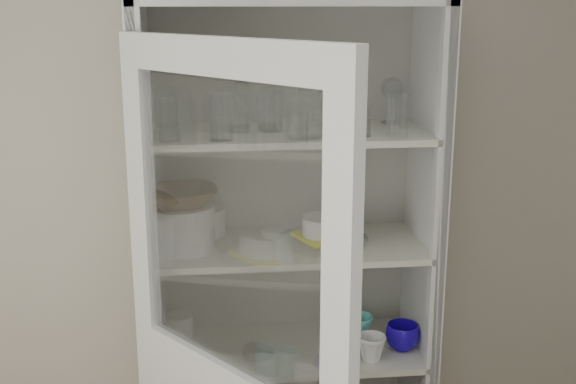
% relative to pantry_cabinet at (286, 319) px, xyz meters
% --- Properties ---
extents(wall_back, '(3.60, 0.02, 2.60)m').
position_rel_pantry_cabinet_xyz_m(wall_back, '(-0.20, 0.16, 0.36)').
color(wall_back, '#AAA396').
rests_on(wall_back, ground).
extents(pantry_cabinet, '(1.00, 0.45, 2.10)m').
position_rel_pantry_cabinet_xyz_m(pantry_cabinet, '(0.00, 0.00, 0.00)').
color(pantry_cabinet, '#BABAB5').
rests_on(pantry_cabinet, floor).
extents(tumbler_0, '(0.07, 0.07, 0.14)m').
position_rel_pantry_cabinet_xyz_m(tumbler_0, '(-0.39, -0.23, 0.79)').
color(tumbler_0, silver).
rests_on(tumbler_0, shelf_glass).
extents(tumbler_1, '(0.09, 0.09, 0.15)m').
position_rel_pantry_cabinet_xyz_m(tumbler_1, '(-0.23, -0.22, 0.79)').
color(tumbler_1, silver).
rests_on(tumbler_1, shelf_glass).
extents(tumbler_2, '(0.08, 0.08, 0.13)m').
position_rel_pantry_cabinet_xyz_m(tumbler_2, '(0.02, -0.23, 0.79)').
color(tumbler_2, silver).
rests_on(tumbler_2, shelf_glass).
extents(tumbler_3, '(0.08, 0.08, 0.16)m').
position_rel_pantry_cabinet_xyz_m(tumbler_3, '(0.06, -0.21, 0.80)').
color(tumbler_3, silver).
rests_on(tumbler_3, shelf_glass).
extents(tumbler_4, '(0.09, 0.09, 0.14)m').
position_rel_pantry_cabinet_xyz_m(tumbler_4, '(0.16, -0.17, 0.79)').
color(tumbler_4, silver).
rests_on(tumbler_4, shelf_glass).
extents(tumbler_5, '(0.08, 0.08, 0.13)m').
position_rel_pantry_cabinet_xyz_m(tumbler_5, '(0.23, -0.19, 0.78)').
color(tumbler_5, silver).
rests_on(tumbler_5, shelf_glass).
extents(tumbler_6, '(0.08, 0.08, 0.14)m').
position_rel_pantry_cabinet_xyz_m(tumbler_6, '(0.34, -0.22, 0.79)').
color(tumbler_6, silver).
rests_on(tumbler_6, shelf_glass).
extents(tumbler_7, '(0.08, 0.08, 0.15)m').
position_rel_pantry_cabinet_xyz_m(tumbler_7, '(-0.41, -0.04, 0.80)').
color(tumbler_7, silver).
rests_on(tumbler_7, shelf_glass).
extents(tumbler_8, '(0.07, 0.07, 0.13)m').
position_rel_pantry_cabinet_xyz_m(tumbler_8, '(-0.17, -0.08, 0.79)').
color(tumbler_8, silver).
rests_on(tumbler_8, shelf_glass).
extents(tumbler_9, '(0.08, 0.08, 0.14)m').
position_rel_pantry_cabinet_xyz_m(tumbler_9, '(-0.05, -0.06, 0.79)').
color(tumbler_9, silver).
rests_on(tumbler_9, shelf_glass).
extents(tumbler_10, '(0.07, 0.07, 0.12)m').
position_rel_pantry_cabinet_xyz_m(tumbler_10, '(-0.07, -0.07, 0.78)').
color(tumbler_10, silver).
rests_on(tumbler_10, shelf_glass).
extents(goblet_0, '(0.08, 0.08, 0.18)m').
position_rel_pantry_cabinet_xyz_m(goblet_0, '(-0.15, 0.02, 0.81)').
color(goblet_0, silver).
rests_on(goblet_0, shelf_glass).
extents(goblet_1, '(0.07, 0.07, 0.16)m').
position_rel_pantry_cabinet_xyz_m(goblet_1, '(-0.20, 0.01, 0.80)').
color(goblet_1, silver).
rests_on(goblet_1, shelf_glass).
extents(goblet_2, '(0.07, 0.07, 0.16)m').
position_rel_pantry_cabinet_xyz_m(goblet_2, '(0.24, 0.02, 0.80)').
color(goblet_2, silver).
rests_on(goblet_2, shelf_glass).
extents(goblet_3, '(0.08, 0.08, 0.18)m').
position_rel_pantry_cabinet_xyz_m(goblet_3, '(0.38, 0.05, 0.81)').
color(goblet_3, silver).
rests_on(goblet_3, shelf_glass).
extents(plate_stack_front, '(0.23, 0.23, 0.08)m').
position_rel_pantry_cabinet_xyz_m(plate_stack_front, '(-0.37, -0.09, 0.36)').
color(plate_stack_front, silver).
rests_on(plate_stack_front, shelf_plates).
extents(plate_stack_back, '(0.23, 0.23, 0.10)m').
position_rel_pantry_cabinet_xyz_m(plate_stack_back, '(-0.33, 0.08, 0.37)').
color(plate_stack_back, silver).
rests_on(plate_stack_back, shelf_plates).
extents(cream_bowl, '(0.25, 0.25, 0.07)m').
position_rel_pantry_cabinet_xyz_m(cream_bowl, '(-0.37, -0.09, 0.44)').
color(cream_bowl, silver).
rests_on(cream_bowl, plate_stack_front).
extents(terracotta_bowl, '(0.29, 0.29, 0.06)m').
position_rel_pantry_cabinet_xyz_m(terracotta_bowl, '(-0.37, -0.09, 0.51)').
color(terracotta_bowl, '#472E16').
rests_on(terracotta_bowl, cream_bowl).
extents(glass_platter, '(0.37, 0.37, 0.02)m').
position_rel_pantry_cabinet_xyz_m(glass_platter, '(0.12, -0.08, 0.33)').
color(glass_platter, silver).
rests_on(glass_platter, shelf_plates).
extents(yellow_trivet, '(0.22, 0.22, 0.01)m').
position_rel_pantry_cabinet_xyz_m(yellow_trivet, '(0.12, -0.08, 0.34)').
color(yellow_trivet, yellow).
rests_on(yellow_trivet, glass_platter).
extents(white_ramekin, '(0.20, 0.20, 0.07)m').
position_rel_pantry_cabinet_xyz_m(white_ramekin, '(0.12, -0.08, 0.38)').
color(white_ramekin, silver).
rests_on(white_ramekin, yellow_trivet).
extents(grey_bowl_stack, '(0.12, 0.12, 0.12)m').
position_rel_pantry_cabinet_xyz_m(grey_bowl_stack, '(0.20, -0.08, 0.38)').
color(grey_bowl_stack, '#B5C1C1').
rests_on(grey_bowl_stack, shelf_plates).
extents(mug_blue, '(0.15, 0.15, 0.10)m').
position_rel_pantry_cabinet_xyz_m(mug_blue, '(0.41, -0.13, -0.03)').
color(mug_blue, '#0F0E98').
rests_on(mug_blue, shelf_mugs).
extents(mug_teal, '(0.11, 0.11, 0.10)m').
position_rel_pantry_cabinet_xyz_m(mug_teal, '(0.27, -0.05, -0.03)').
color(mug_teal, teal).
rests_on(mug_teal, shelf_mugs).
extents(mug_white, '(0.11, 0.11, 0.09)m').
position_rel_pantry_cabinet_xyz_m(mug_white, '(0.28, -0.20, -0.03)').
color(mug_white, silver).
rests_on(mug_white, shelf_mugs).
extents(teal_jar, '(0.08, 0.08, 0.10)m').
position_rel_pantry_cabinet_xyz_m(teal_jar, '(0.19, -0.03, -0.03)').
color(teal_jar, teal).
rests_on(teal_jar, shelf_mugs).
extents(measuring_cups, '(0.09, 0.09, 0.04)m').
position_rel_pantry_cabinet_xyz_m(measuring_cups, '(-0.12, -0.14, -0.06)').
color(measuring_cups, '#B5B6BE').
rests_on(measuring_cups, shelf_mugs).
extents(white_canister, '(0.12, 0.12, 0.12)m').
position_rel_pantry_cabinet_xyz_m(white_canister, '(-0.39, -0.01, -0.02)').
color(white_canister, silver).
rests_on(white_canister, shelf_mugs).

